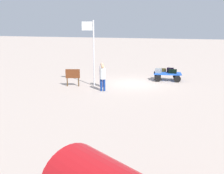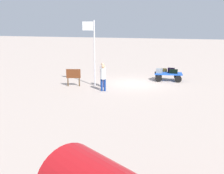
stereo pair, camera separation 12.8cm
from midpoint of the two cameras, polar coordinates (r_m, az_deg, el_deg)
The scene contains 10 objects.
ground_plane at distance 20.50m, azimuth 4.86°, elevation 0.73°, with size 120.00×120.00×0.00m, color #BBA89A.
luggage_cart at distance 21.73m, azimuth 11.58°, elevation 2.42°, with size 2.18×1.38×0.61m.
suitcase_olive at distance 21.65m, azimuth 12.70°, elevation 3.16°, with size 0.60×0.39×0.29m.
suitcase_tan at distance 21.97m, azimuth 12.23°, elevation 3.41°, with size 0.53×0.32×0.35m.
suitcase_maroon at distance 22.18m, azimuth 10.54°, elevation 3.43°, with size 0.67×0.48×0.24m.
suitcase_navy at distance 21.52m, azimuth 9.84°, elevation 3.30°, with size 0.49×0.40×0.34m.
worker_lead at distance 19.15m, azimuth -1.74°, elevation 2.96°, with size 0.40×0.40×1.71m.
worker_trailing at distance 17.99m, azimuth -1.62°, elevation 2.35°, with size 0.44×0.44×1.74m.
flagpole at distance 19.31m, azimuth -3.74°, elevation 8.13°, with size 0.89×0.10×4.54m.
signboard at distance 19.57m, azimuth -7.75°, elevation 2.45°, with size 0.98×0.32×1.21m.
Camera 2 is at (-4.20, 19.58, 4.37)m, focal length 44.50 mm.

